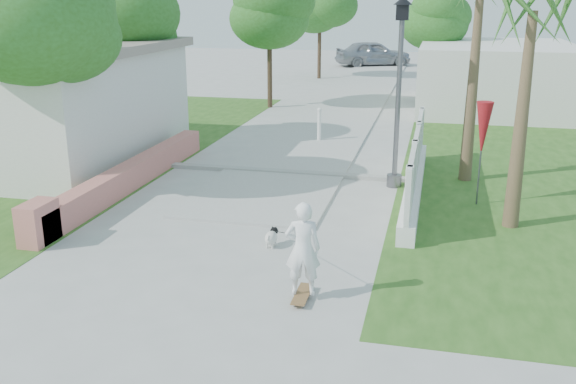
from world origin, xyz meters
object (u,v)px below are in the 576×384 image
(bollard, at_px, (319,124))
(dog, at_px, (272,237))
(patio_umbrella, at_px, (483,130))
(street_lamp, at_px, (399,87))
(parked_car, at_px, (373,53))
(skateboarder, at_px, (284,235))

(bollard, bearing_deg, dog, -85.00)
(patio_umbrella, bearing_deg, dog, -137.88)
(dog, bearing_deg, street_lamp, 71.13)
(bollard, bearing_deg, parked_car, 91.87)
(bollard, xyz_separation_m, skateboarder, (1.29, -10.04, 0.09))
(street_lamp, bearing_deg, bollard, 120.96)
(skateboarder, relative_size, dog, 5.01)
(patio_umbrella, bearing_deg, skateboarder, -126.11)
(street_lamp, relative_size, patio_umbrella, 1.93)
(patio_umbrella, relative_size, skateboarder, 0.91)
(dog, bearing_deg, bollard, 99.43)
(dog, xyz_separation_m, parked_car, (-1.54, 32.18, 0.64))
(street_lamp, relative_size, dog, 8.79)
(bollard, bearing_deg, patio_umbrella, -50.09)
(bollard, relative_size, parked_car, 0.23)
(skateboarder, bearing_deg, patio_umbrella, -136.89)
(patio_umbrella, height_order, dog, patio_umbrella)
(patio_umbrella, xyz_separation_m, parked_car, (-5.36, 28.73, -0.86))
(street_lamp, xyz_separation_m, dog, (-1.92, -4.45, -2.24))
(dog, relative_size, parked_car, 0.10)
(dog, distance_m, parked_car, 32.22)
(street_lamp, distance_m, skateboarder, 5.98)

